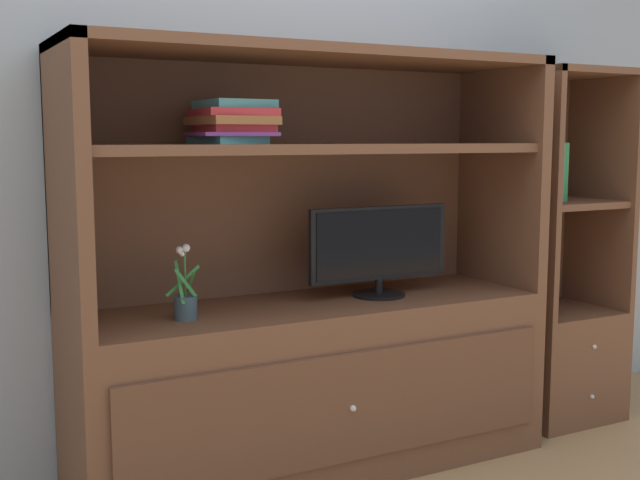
# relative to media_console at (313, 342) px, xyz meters

# --- Properties ---
(painted_rear_wall) EXTENTS (6.00, 0.10, 2.80)m
(painted_rear_wall) POSITION_rel_media_console_xyz_m (0.00, 0.34, 0.89)
(painted_rear_wall) COLOR #9EA8B2
(painted_rear_wall) RESTS_ON ground_plane
(media_console) EXTENTS (1.88, 0.60, 1.63)m
(media_console) POSITION_rel_media_console_xyz_m (0.00, 0.00, 0.00)
(media_console) COLOR brown
(media_console) RESTS_ON ground_plane
(tv_monitor) EXTENTS (0.63, 0.21, 0.36)m
(tv_monitor) POSITION_rel_media_console_xyz_m (0.29, -0.02, 0.36)
(tv_monitor) COLOR black
(tv_monitor) RESTS_ON media_console
(potted_plant) EXTENTS (0.13, 0.15, 0.27)m
(potted_plant) POSITION_rel_media_console_xyz_m (-0.54, -0.06, 0.23)
(potted_plant) COLOR #384C56
(potted_plant) RESTS_ON media_console
(magazine_stack) EXTENTS (0.30, 0.36, 0.16)m
(magazine_stack) POSITION_rel_media_console_xyz_m (-0.33, -0.00, 0.85)
(magazine_stack) COLOR teal
(magazine_stack) RESTS_ON media_console
(bookshelf_tall) EXTENTS (0.50, 0.45, 1.61)m
(bookshelf_tall) POSITION_rel_media_console_xyz_m (1.29, 0.00, 0.01)
(bookshelf_tall) COLOR brown
(bookshelf_tall) RESTS_ON ground_plane
(upright_book_row) EXTENTS (0.15, 0.17, 0.26)m
(upright_book_row) POSITION_rel_media_console_xyz_m (1.18, -0.01, 0.63)
(upright_book_row) COLOR teal
(upright_book_row) RESTS_ON bookshelf_tall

